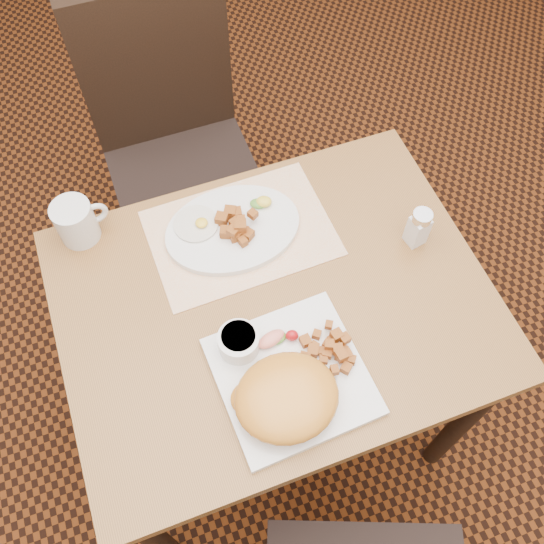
% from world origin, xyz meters
% --- Properties ---
extents(ground, '(8.00, 8.00, 0.00)m').
position_xyz_m(ground, '(0.00, 0.00, 0.00)').
color(ground, black).
rests_on(ground, ground).
extents(table, '(0.90, 0.70, 0.75)m').
position_xyz_m(table, '(0.00, 0.00, 0.64)').
color(table, '#925F2D').
rests_on(table, ground).
extents(chair_far, '(0.42, 0.43, 0.97)m').
position_xyz_m(chair_far, '(-0.05, 0.69, 0.54)').
color(chair_far, black).
rests_on(chair_far, ground).
extents(placemat, '(0.41, 0.29, 0.00)m').
position_xyz_m(placemat, '(-0.01, 0.19, 0.75)').
color(placemat, white).
rests_on(placemat, table).
extents(plate_square, '(0.29, 0.29, 0.02)m').
position_xyz_m(plate_square, '(-0.03, -0.17, 0.76)').
color(plate_square, silver).
rests_on(plate_square, table).
extents(plate_oval, '(0.31, 0.23, 0.02)m').
position_xyz_m(plate_oval, '(-0.03, 0.20, 0.76)').
color(plate_oval, silver).
rests_on(plate_oval, placemat).
extents(hollandaise_mound, '(0.20, 0.18, 0.07)m').
position_xyz_m(hollandaise_mound, '(-0.06, -0.22, 0.80)').
color(hollandaise_mound, orange).
rests_on(hollandaise_mound, plate_square).
extents(ramekin, '(0.08, 0.08, 0.05)m').
position_xyz_m(ramekin, '(-0.11, -0.08, 0.79)').
color(ramekin, silver).
rests_on(ramekin, plate_square).
extents(garnish_sq, '(0.09, 0.05, 0.03)m').
position_xyz_m(garnish_sq, '(-0.03, -0.09, 0.78)').
color(garnish_sq, '#387223').
rests_on(garnish_sq, plate_square).
extents(fried_egg, '(0.10, 0.10, 0.02)m').
position_xyz_m(fried_egg, '(-0.10, 0.23, 0.77)').
color(fried_egg, white).
rests_on(fried_egg, plate_oval).
extents(garnish_ov, '(0.06, 0.04, 0.02)m').
position_xyz_m(garnish_ov, '(0.05, 0.23, 0.78)').
color(garnish_ov, '#387223').
rests_on(garnish_ov, plate_oval).
extents(salt_shaker, '(0.05, 0.05, 0.10)m').
position_xyz_m(salt_shaker, '(0.34, 0.03, 0.80)').
color(salt_shaker, white).
rests_on(salt_shaker, table).
extents(coffee_mug, '(0.12, 0.09, 0.10)m').
position_xyz_m(coffee_mug, '(-0.35, 0.31, 0.80)').
color(coffee_mug, silver).
rests_on(coffee_mug, table).
extents(home_fries_sq, '(0.11, 0.12, 0.03)m').
position_xyz_m(home_fries_sq, '(0.06, -0.16, 0.78)').
color(home_fries_sq, '#A6571A').
rests_on(home_fries_sq, plate_square).
extents(home_fries_ov, '(0.10, 0.11, 0.04)m').
position_xyz_m(home_fries_ov, '(-0.02, 0.19, 0.78)').
color(home_fries_ov, '#A6571A').
rests_on(home_fries_ov, plate_oval).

